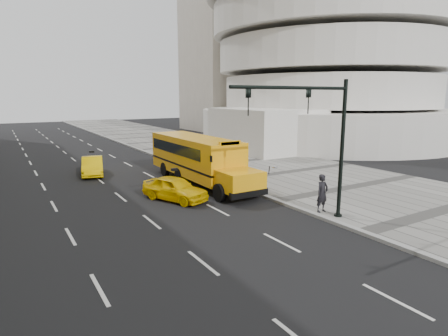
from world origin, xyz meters
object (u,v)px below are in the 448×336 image
taxi_far (93,166)px  traffic_signal (320,134)px  taxi_near (175,188)px  school_bus (197,156)px  pedestrian (322,193)px

taxi_far → traffic_signal: (6.18, -16.21, 3.43)m
taxi_far → taxi_near: bearing=-63.0°
school_bus → taxi_far: school_bus is taller
taxi_near → taxi_far: bearing=80.9°
traffic_signal → taxi_far: bearing=110.9°
taxi_near → taxi_far: 9.57m
taxi_far → pedestrian: pedestrian is taller
taxi_far → pedestrian: bearing=-51.7°
pedestrian → traffic_signal: (-1.25, -0.89, 3.02)m
pedestrian → traffic_signal: traffic_signal is taller
school_bus → traffic_signal: size_ratio=1.81×
taxi_far → pedestrian: 17.03m
taxi_near → traffic_signal: (3.78, -6.94, 3.42)m
taxi_near → taxi_far: taxi_near is taller
school_bus → taxi_far: 8.12m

